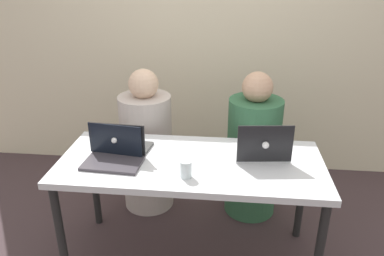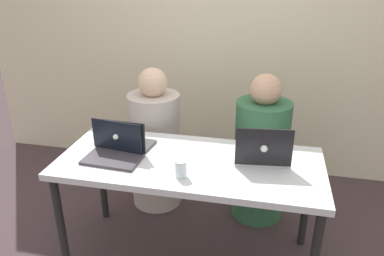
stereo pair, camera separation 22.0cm
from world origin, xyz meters
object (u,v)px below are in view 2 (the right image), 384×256
Objects in this scene: person_on_right at (260,156)px; person_on_left at (155,146)px; laptop_front_left at (115,151)px; laptop_back_right at (262,153)px; laptop_back_left at (123,141)px; water_glass_center at (181,170)px.

person_on_left is at bearing 4.70° from person_on_right.
person_on_right is at bearing 40.56° from laptop_front_left.
laptop_back_right is at bearing 149.13° from person_on_left.
laptop_back_left is 3.68× the size of water_glass_center.
water_glass_center is (0.40, -0.77, 0.27)m from person_on_left.
person_on_right is (0.81, 0.00, 0.00)m from person_on_left.
laptop_back_right is at bearing 12.58° from laptop_front_left.
laptop_back_left is at bearing -6.07° from laptop_back_right.
laptop_back_right is 0.86m from laptop_back_left.
laptop_back_left is 0.51m from water_glass_center.
person_on_left is 11.58× the size of water_glass_center.
laptop_back_right is 0.97× the size of laptop_back_left.
water_glass_center is at bearing 66.80° from person_on_right.
person_on_left is 3.14× the size of laptop_back_left.
person_on_left reaches higher than laptop_back_left.
laptop_back_left is at bearing 148.97° from water_glass_center.
person_on_right is at bearing -141.18° from laptop_back_left.
person_on_right is 1.10m from laptop_front_left.
laptop_back_left is (-0.04, -0.51, 0.28)m from person_on_left.
laptop_back_right is 0.50m from water_glass_center.
person_on_left is 3.24× the size of laptop_front_left.
person_on_left is at bearing 89.91° from laptop_front_left.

